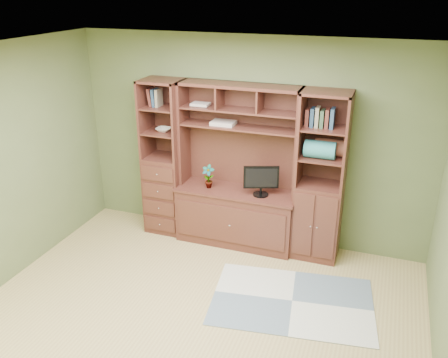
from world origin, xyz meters
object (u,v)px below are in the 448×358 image
at_px(monitor, 261,175).
at_px(center_hutch, 237,169).
at_px(left_tower, 165,158).
at_px(right_tower, 321,178).

bearing_deg(monitor, center_hutch, 154.20).
relative_size(center_hutch, left_tower, 1.00).
xyz_separation_m(center_hutch, monitor, (0.33, -0.03, -0.03)).
bearing_deg(left_tower, right_tower, 0.00).
bearing_deg(left_tower, monitor, -3.24).
height_order(left_tower, monitor, left_tower).
bearing_deg(center_hutch, left_tower, 177.71).
bearing_deg(center_hutch, right_tower, 2.23).
bearing_deg(monitor, right_tower, -13.55).
xyz_separation_m(right_tower, monitor, (-0.70, -0.07, -0.03)).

